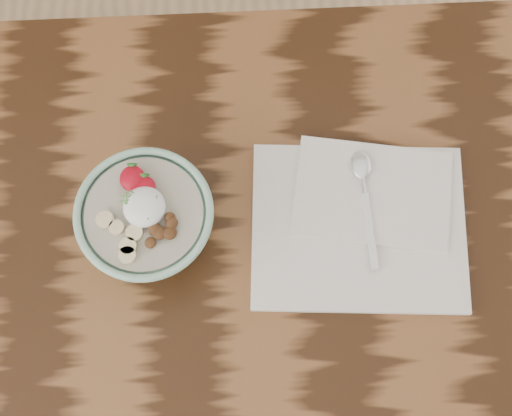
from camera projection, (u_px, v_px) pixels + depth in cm
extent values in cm
cube|color=black|center=(186.00, 312.00, 96.26)|extent=(160.00, 90.00, 4.00)
cylinder|color=#8FC0A6|center=(153.00, 232.00, 96.95)|extent=(7.72, 7.72, 1.10)
torus|color=#8FC0A6|center=(143.00, 213.00, 88.36)|extent=(17.56, 17.56, 1.01)
cylinder|color=beige|center=(144.00, 214.00, 88.88)|extent=(14.90, 14.90, 0.92)
ellipsoid|color=white|center=(144.00, 207.00, 87.62)|extent=(5.31, 5.31, 2.92)
ellipsoid|color=#A30716|center=(145.00, 188.00, 88.63)|extent=(2.80, 3.08, 1.54)
cone|color=#286623|center=(144.00, 177.00, 88.72)|extent=(1.40, 1.03, 1.52)
ellipsoid|color=#A30716|center=(132.00, 178.00, 88.90)|extent=(3.17, 3.48, 1.74)
cone|color=#286623|center=(132.00, 167.00, 89.04)|extent=(1.40, 1.03, 1.52)
cylinder|color=beige|center=(134.00, 233.00, 87.27)|extent=(2.13, 2.13, 0.70)
cylinder|color=beige|center=(128.00, 246.00, 86.77)|extent=(2.14, 2.14, 0.70)
cylinder|color=beige|center=(127.00, 255.00, 86.42)|extent=(2.20, 2.20, 0.70)
cylinder|color=beige|center=(117.00, 228.00, 87.47)|extent=(1.90, 1.90, 0.70)
cylinder|color=beige|center=(105.00, 220.00, 87.76)|extent=(2.20, 2.20, 0.70)
ellipsoid|color=#583119|center=(171.00, 224.00, 87.40)|extent=(2.22, 2.15, 0.93)
ellipsoid|color=#583119|center=(170.00, 218.00, 87.76)|extent=(1.92, 1.93, 0.95)
ellipsoid|color=#583119|center=(155.00, 230.00, 87.22)|extent=(1.74, 1.84, 1.25)
ellipsoid|color=#583119|center=(170.00, 233.00, 87.05)|extent=(2.14, 2.10, 0.98)
ellipsoid|color=#583119|center=(160.00, 233.00, 87.06)|extent=(1.50, 1.65, 0.97)
ellipsoid|color=#583119|center=(150.00, 243.00, 86.77)|extent=(2.03, 2.04, 0.95)
ellipsoid|color=#583119|center=(159.00, 235.00, 87.16)|extent=(1.77, 1.72, 0.82)
ellipsoid|color=#583119|center=(159.00, 232.00, 87.11)|extent=(1.76, 1.81, 1.04)
cylinder|color=#4C8F3C|center=(136.00, 206.00, 86.64)|extent=(1.09, 0.51, 0.22)
cylinder|color=#4C8F3C|center=(157.00, 199.00, 86.90)|extent=(0.24, 1.04, 0.22)
cylinder|color=#4C8F3C|center=(135.00, 194.00, 87.09)|extent=(1.25, 1.23, 0.23)
cylinder|color=#4C8F3C|center=(130.00, 203.00, 86.72)|extent=(1.54, 0.39, 0.23)
cylinder|color=#4C8F3C|center=(125.00, 196.00, 87.00)|extent=(1.22, 0.27, 0.22)
cylinder|color=#4C8F3C|center=(152.00, 209.00, 86.51)|extent=(0.52, 1.54, 0.23)
cylinder|color=#4C8F3C|center=(146.00, 211.00, 86.43)|extent=(1.44, 0.22, 0.23)
cylinder|color=#4C8F3C|center=(129.00, 194.00, 87.09)|extent=(0.99, 0.67, 0.22)
cylinder|color=#4C8F3C|center=(149.00, 216.00, 86.25)|extent=(0.67, 1.02, 0.22)
cylinder|color=#4C8F3C|center=(127.00, 199.00, 86.89)|extent=(0.18, 1.34, 0.23)
cylinder|color=#4C8F3C|center=(125.00, 201.00, 86.83)|extent=(1.51, 0.33, 0.23)
cube|color=silver|center=(358.00, 227.00, 97.16)|extent=(30.48, 25.28, 1.12)
cube|color=silver|center=(373.00, 194.00, 97.68)|extent=(23.34, 17.89, 0.67)
cube|color=silver|center=(370.00, 231.00, 95.57)|extent=(1.37, 10.73, 0.33)
cylinder|color=silver|center=(364.00, 183.00, 97.43)|extent=(0.74, 2.81, 0.65)
ellipsoid|color=silver|center=(361.00, 165.00, 98.12)|extent=(2.99, 4.36, 0.89)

